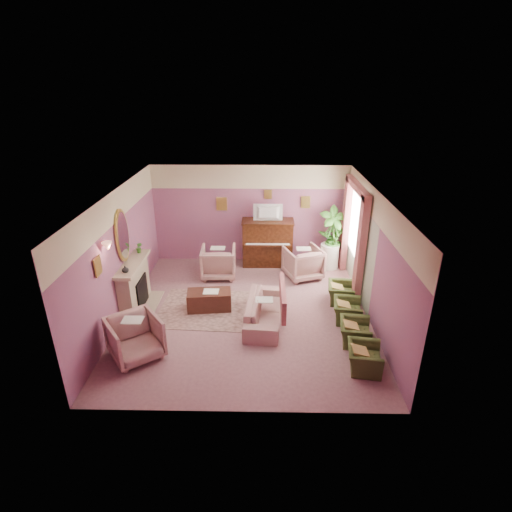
{
  "coord_description": "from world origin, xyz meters",
  "views": [
    {
      "loc": [
        0.37,
        -7.87,
        4.89
      ],
      "look_at": [
        0.21,
        0.4,
        1.25
      ],
      "focal_mm": 28.0,
      "sensor_mm": 36.0,
      "label": 1
    }
  ],
  "objects_px": {
    "olive_chair_b": "(355,329)",
    "olive_chair_d": "(341,290)",
    "sofa": "(264,306)",
    "floral_armchair_right": "(303,261)",
    "television": "(268,212)",
    "coffee_table": "(209,300)",
    "olive_chair_c": "(347,308)",
    "floral_armchair_left": "(218,260)",
    "side_table": "(329,256)",
    "olive_chair_a": "(364,355)",
    "piano": "(268,243)",
    "floral_armchair_front": "(135,336)"
  },
  "relations": [
    {
      "from": "television",
      "to": "floral_armchair_left",
      "type": "relative_size",
      "value": 0.86
    },
    {
      "from": "floral_armchair_right",
      "to": "olive_chair_a",
      "type": "xyz_separation_m",
      "value": [
        0.79,
        -3.75,
        -0.16
      ]
    },
    {
      "from": "olive_chair_d",
      "to": "piano",
      "type": "bearing_deg",
      "value": 129.51
    },
    {
      "from": "television",
      "to": "olive_chair_a",
      "type": "xyz_separation_m",
      "value": [
        1.74,
        -4.52,
        -1.3
      ]
    },
    {
      "from": "floral_armchair_front",
      "to": "side_table",
      "type": "xyz_separation_m",
      "value": [
        4.29,
        4.12,
        -0.12
      ]
    },
    {
      "from": "sofa",
      "to": "olive_chair_a",
      "type": "distance_m",
      "value": 2.41
    },
    {
      "from": "olive_chair_c",
      "to": "floral_armchair_right",
      "type": "bearing_deg",
      "value": 110.55
    },
    {
      "from": "olive_chair_a",
      "to": "olive_chair_c",
      "type": "height_order",
      "value": "same"
    },
    {
      "from": "television",
      "to": "floral_armchair_left",
      "type": "bearing_deg",
      "value": -150.01
    },
    {
      "from": "floral_armchair_right",
      "to": "olive_chair_a",
      "type": "height_order",
      "value": "floral_armchair_right"
    },
    {
      "from": "piano",
      "to": "side_table",
      "type": "bearing_deg",
      "value": -6.02
    },
    {
      "from": "olive_chair_d",
      "to": "floral_armchair_left",
      "type": "bearing_deg",
      "value": 157.11
    },
    {
      "from": "sofa",
      "to": "floral_armchair_right",
      "type": "height_order",
      "value": "floral_armchair_right"
    },
    {
      "from": "sofa",
      "to": "floral_armchair_right",
      "type": "distance_m",
      "value": 2.43
    },
    {
      "from": "olive_chair_d",
      "to": "sofa",
      "type": "bearing_deg",
      "value": -153.86
    },
    {
      "from": "piano",
      "to": "olive_chair_a",
      "type": "bearing_deg",
      "value": -69.15
    },
    {
      "from": "television",
      "to": "olive_chair_c",
      "type": "relative_size",
      "value": 1.14
    },
    {
      "from": "floral_armchair_right",
      "to": "side_table",
      "type": "distance_m",
      "value": 1.03
    },
    {
      "from": "sofa",
      "to": "floral_armchair_front",
      "type": "relative_size",
      "value": 2.02
    },
    {
      "from": "piano",
      "to": "floral_armchair_front",
      "type": "distance_m",
      "value": 5.0
    },
    {
      "from": "floral_armchair_left",
      "to": "olive_chair_b",
      "type": "bearing_deg",
      "value": -43.74
    },
    {
      "from": "piano",
      "to": "television",
      "type": "bearing_deg",
      "value": -90.0
    },
    {
      "from": "coffee_table",
      "to": "olive_chair_c",
      "type": "xyz_separation_m",
      "value": [
        3.11,
        -0.41,
        0.08
      ]
    },
    {
      "from": "piano",
      "to": "olive_chair_d",
      "type": "height_order",
      "value": "piano"
    },
    {
      "from": "olive_chair_b",
      "to": "olive_chair_d",
      "type": "height_order",
      "value": "same"
    },
    {
      "from": "coffee_table",
      "to": "sofa",
      "type": "distance_m",
      "value": 1.37
    },
    {
      "from": "floral_armchair_left",
      "to": "floral_armchair_right",
      "type": "xyz_separation_m",
      "value": [
        2.27,
        -0.0,
        0.0
      ]
    },
    {
      "from": "piano",
      "to": "sofa",
      "type": "xyz_separation_m",
      "value": [
        -0.09,
        -3.01,
        -0.27
      ]
    },
    {
      "from": "floral_armchair_left",
      "to": "olive_chair_c",
      "type": "relative_size",
      "value": 1.32
    },
    {
      "from": "floral_armchair_left",
      "to": "side_table",
      "type": "relative_size",
      "value": 1.33
    },
    {
      "from": "floral_armchair_right",
      "to": "sofa",
      "type": "bearing_deg",
      "value": -115.43
    },
    {
      "from": "coffee_table",
      "to": "olive_chair_a",
      "type": "height_order",
      "value": "olive_chair_a"
    },
    {
      "from": "olive_chair_d",
      "to": "side_table",
      "type": "xyz_separation_m",
      "value": [
        0.01,
        1.93,
        0.05
      ]
    },
    {
      "from": "coffee_table",
      "to": "floral_armchair_front",
      "type": "distance_m",
      "value": 2.16
    },
    {
      "from": "sofa",
      "to": "side_table",
      "type": "bearing_deg",
      "value": 56.86
    },
    {
      "from": "television",
      "to": "floral_armchair_left",
      "type": "height_order",
      "value": "television"
    },
    {
      "from": "piano",
      "to": "olive_chair_d",
      "type": "relative_size",
      "value": 1.99
    },
    {
      "from": "sofa",
      "to": "olive_chair_b",
      "type": "bearing_deg",
      "value": -21.94
    },
    {
      "from": "sofa",
      "to": "olive_chair_b",
      "type": "distance_m",
      "value": 1.98
    },
    {
      "from": "side_table",
      "to": "olive_chair_c",
      "type": "bearing_deg",
      "value": -90.21
    },
    {
      "from": "television",
      "to": "sofa",
      "type": "xyz_separation_m",
      "value": [
        -0.09,
        -2.96,
        -1.22
      ]
    },
    {
      "from": "television",
      "to": "floral_armchair_right",
      "type": "xyz_separation_m",
      "value": [
        0.95,
        -0.77,
        -1.13
      ]
    },
    {
      "from": "olive_chair_c",
      "to": "floral_armchair_left",
      "type": "bearing_deg",
      "value": 145.41
    },
    {
      "from": "piano",
      "to": "floral_armchair_right",
      "type": "height_order",
      "value": "piano"
    },
    {
      "from": "coffee_table",
      "to": "olive_chair_d",
      "type": "xyz_separation_m",
      "value": [
        3.11,
        0.41,
        0.08
      ]
    },
    {
      "from": "coffee_table",
      "to": "floral_armchair_front",
      "type": "xyz_separation_m",
      "value": [
        -1.17,
        -1.79,
        0.24
      ]
    },
    {
      "from": "floral_armchair_left",
      "to": "floral_armchair_front",
      "type": "xyz_separation_m",
      "value": [
        -1.21,
        -3.49,
        0.0
      ]
    },
    {
      "from": "sofa",
      "to": "floral_armchair_right",
      "type": "xyz_separation_m",
      "value": [
        1.04,
        2.19,
        0.09
      ]
    },
    {
      "from": "olive_chair_b",
      "to": "olive_chair_c",
      "type": "height_order",
      "value": "same"
    },
    {
      "from": "coffee_table",
      "to": "floral_armchair_left",
      "type": "bearing_deg",
      "value": 88.67
    }
  ]
}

